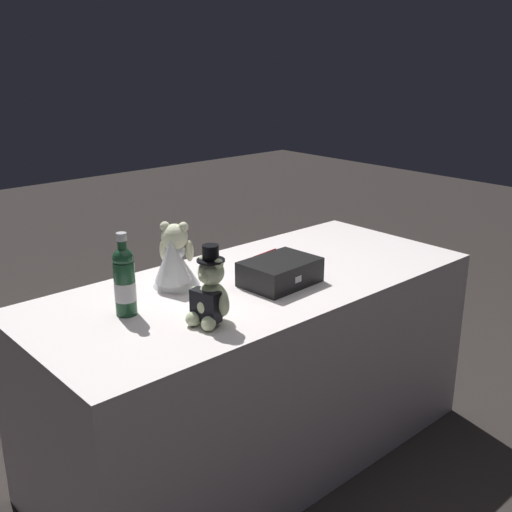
# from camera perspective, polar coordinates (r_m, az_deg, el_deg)

# --- Properties ---
(ground_plane) EXTENTS (12.00, 12.00, 0.00)m
(ground_plane) POSITION_cam_1_polar(r_m,az_deg,el_deg) (2.78, 0.00, -17.49)
(ground_plane) COLOR #2D2826
(reception_table) EXTENTS (1.82, 0.78, 0.78)m
(reception_table) POSITION_cam_1_polar(r_m,az_deg,el_deg) (2.57, 0.00, -10.43)
(reception_table) COLOR white
(reception_table) RESTS_ON ground_plane
(teddy_bear_groom) EXTENTS (0.15, 0.15, 0.26)m
(teddy_bear_groom) POSITION_cam_1_polar(r_m,az_deg,el_deg) (2.01, -4.28, -3.58)
(teddy_bear_groom) COLOR beige
(teddy_bear_groom) RESTS_ON reception_table
(teddy_bear_bride) EXTENTS (0.23, 0.23, 0.25)m
(teddy_bear_bride) POSITION_cam_1_polar(r_m,az_deg,el_deg) (2.33, -7.53, -0.36)
(teddy_bear_bride) COLOR white
(teddy_bear_bride) RESTS_ON reception_table
(champagne_bottle) EXTENTS (0.07, 0.07, 0.29)m
(champagne_bottle) POSITION_cam_1_polar(r_m,az_deg,el_deg) (2.11, -12.03, -2.23)
(champagne_bottle) COLOR #1A472A
(champagne_bottle) RESTS_ON reception_table
(signing_pen) EXTENTS (0.15, 0.03, 0.01)m
(signing_pen) POSITION_cam_1_polar(r_m,az_deg,el_deg) (2.72, 0.90, 0.29)
(signing_pen) COLOR maroon
(signing_pen) RESTS_ON reception_table
(gift_case_black) EXTENTS (0.29, 0.22, 0.10)m
(gift_case_black) POSITION_cam_1_polar(r_m,az_deg,el_deg) (2.36, 2.24, -1.48)
(gift_case_black) COLOR black
(gift_case_black) RESTS_ON reception_table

